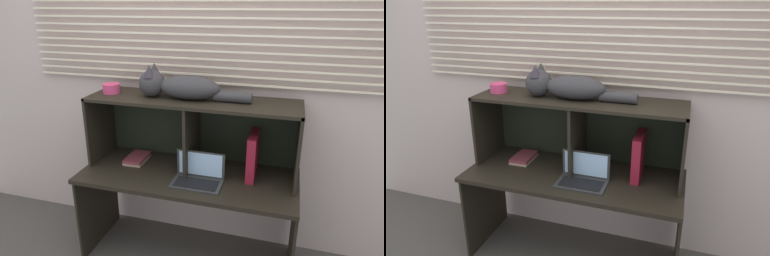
% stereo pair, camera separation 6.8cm
% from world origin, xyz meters
% --- Properties ---
extents(back_panel_with_blinds, '(4.40, 0.08, 2.50)m').
position_xyz_m(back_panel_with_blinds, '(0.00, 0.55, 1.26)').
color(back_panel_with_blinds, beige).
rests_on(back_panel_with_blinds, ground).
extents(desk, '(1.52, 0.63, 0.71)m').
position_xyz_m(desk, '(0.00, 0.19, 0.58)').
color(desk, black).
rests_on(desk, ground).
extents(hutch_shelf_unit, '(1.47, 0.41, 0.52)m').
position_xyz_m(hutch_shelf_unit, '(0.00, 0.34, 1.07)').
color(hutch_shelf_unit, black).
rests_on(hutch_shelf_unit, desk).
extents(cat, '(0.78, 0.20, 0.23)m').
position_xyz_m(cat, '(-0.10, 0.30, 1.31)').
color(cat, '#323032').
rests_on(cat, hutch_shelf_unit).
extents(laptop, '(0.33, 0.20, 0.20)m').
position_xyz_m(laptop, '(0.10, 0.11, 0.75)').
color(laptop, '#2F2F2F').
rests_on(laptop, desk).
extents(binder_upright, '(0.06, 0.27, 0.31)m').
position_xyz_m(binder_upright, '(0.43, 0.30, 0.86)').
color(binder_upright, maroon).
rests_on(binder_upright, desk).
extents(book_stack, '(0.15, 0.24, 0.03)m').
position_xyz_m(book_stack, '(-0.44, 0.30, 0.72)').
color(book_stack, gray).
rests_on(book_stack, desk).
extents(small_basket, '(0.12, 0.12, 0.07)m').
position_xyz_m(small_basket, '(-0.61, 0.30, 1.26)').
color(small_basket, '#D03D6B').
rests_on(small_basket, hutch_shelf_unit).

